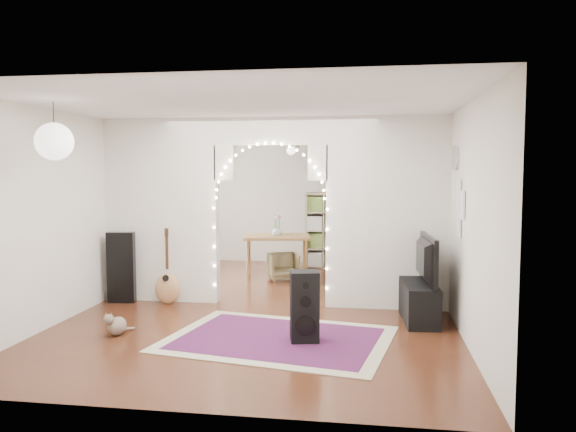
# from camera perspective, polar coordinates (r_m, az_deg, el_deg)

# --- Properties ---
(floor) EXTENTS (7.50, 7.50, 0.00)m
(floor) POSITION_cam_1_polar(r_m,az_deg,el_deg) (8.31, -1.69, -8.88)
(floor) COLOR black
(floor) RESTS_ON ground
(ceiling) EXTENTS (5.00, 7.50, 0.02)m
(ceiling) POSITION_cam_1_polar(r_m,az_deg,el_deg) (8.11, -1.74, 10.00)
(ceiling) COLOR white
(ceiling) RESTS_ON wall_back
(wall_back) EXTENTS (5.00, 0.02, 2.70)m
(wall_back) POSITION_cam_1_polar(r_m,az_deg,el_deg) (11.80, 1.53, 1.77)
(wall_back) COLOR silver
(wall_back) RESTS_ON floor
(wall_front) EXTENTS (5.00, 0.02, 2.70)m
(wall_front) POSITION_cam_1_polar(r_m,az_deg,el_deg) (4.48, -10.32, -3.05)
(wall_front) COLOR silver
(wall_front) RESTS_ON floor
(wall_left) EXTENTS (0.02, 7.50, 2.70)m
(wall_left) POSITION_cam_1_polar(r_m,az_deg,el_deg) (8.89, -17.78, 0.60)
(wall_left) COLOR silver
(wall_left) RESTS_ON floor
(wall_right) EXTENTS (0.02, 7.50, 2.70)m
(wall_right) POSITION_cam_1_polar(r_m,az_deg,el_deg) (8.04, 16.10, 0.23)
(wall_right) COLOR silver
(wall_right) RESTS_ON floor
(divider_wall) EXTENTS (5.00, 0.20, 2.70)m
(divider_wall) POSITION_cam_1_polar(r_m,az_deg,el_deg) (8.09, -1.72, 0.97)
(divider_wall) COLOR silver
(divider_wall) RESTS_ON floor
(fairy_lights) EXTENTS (1.64, 0.04, 1.60)m
(fairy_lights) POSITION_cam_1_polar(r_m,az_deg,el_deg) (7.96, -1.89, 1.81)
(fairy_lights) COLOR #FFEABF
(fairy_lights) RESTS_ON divider_wall
(window) EXTENTS (0.04, 1.20, 1.40)m
(window) POSITION_cam_1_polar(r_m,az_deg,el_deg) (10.51, -13.30, 2.11)
(window) COLOR white
(window) RESTS_ON wall_left
(wall_clock) EXTENTS (0.03, 0.31, 0.31)m
(wall_clock) POSITION_cam_1_polar(r_m,az_deg,el_deg) (7.42, 16.68, 5.66)
(wall_clock) COLOR white
(wall_clock) RESTS_ON wall_right
(picture_frames) EXTENTS (0.02, 0.50, 0.70)m
(picture_frames) POSITION_cam_1_polar(r_m,az_deg,el_deg) (7.04, 17.03, 0.83)
(picture_frames) COLOR white
(picture_frames) RESTS_ON wall_right
(paper_lantern) EXTENTS (0.40, 0.40, 0.40)m
(paper_lantern) POSITION_cam_1_polar(r_m,az_deg,el_deg) (6.48, -22.65, 7.00)
(paper_lantern) COLOR white
(paper_lantern) RESTS_ON ceiling
(ceiling_fan) EXTENTS (1.10, 1.10, 0.30)m
(ceiling_fan) POSITION_cam_1_polar(r_m,az_deg,el_deg) (10.06, 0.32, 7.25)
(ceiling_fan) COLOR #B7963D
(ceiling_fan) RESTS_ON ceiling
(area_rug) EXTENTS (2.79, 2.29, 0.02)m
(area_rug) POSITION_cam_1_polar(r_m,az_deg,el_deg) (6.62, -0.98, -12.34)
(area_rug) COLOR maroon
(area_rug) RESTS_ON floor
(guitar_case) EXTENTS (0.41, 0.18, 1.04)m
(guitar_case) POSITION_cam_1_polar(r_m,az_deg,el_deg) (8.63, -16.59, -5.03)
(guitar_case) COLOR black
(guitar_case) RESTS_ON floor
(acoustic_guitar) EXTENTS (0.40, 0.27, 0.94)m
(acoustic_guitar) POSITION_cam_1_polar(r_m,az_deg,el_deg) (8.38, -12.17, -6.00)
(acoustic_guitar) COLOR #C07F4C
(acoustic_guitar) RESTS_ON floor
(tabby_cat) EXTENTS (0.30, 0.44, 0.30)m
(tabby_cat) POSITION_cam_1_polar(r_m,az_deg,el_deg) (7.04, -17.04, -10.56)
(tabby_cat) COLOR brown
(tabby_cat) RESTS_ON floor
(floor_speaker) EXTENTS (0.37, 0.34, 0.81)m
(floor_speaker) POSITION_cam_1_polar(r_m,az_deg,el_deg) (6.43, 1.68, -9.22)
(floor_speaker) COLOR black
(floor_speaker) RESTS_ON floor
(media_console) EXTENTS (0.47, 1.03, 0.50)m
(media_console) POSITION_cam_1_polar(r_m,az_deg,el_deg) (7.50, 13.16, -8.52)
(media_console) COLOR black
(media_console) RESTS_ON floor
(tv) EXTENTS (0.22, 1.08, 0.62)m
(tv) POSITION_cam_1_polar(r_m,az_deg,el_deg) (7.39, 13.24, -4.30)
(tv) COLOR black
(tv) RESTS_ON media_console
(bookcase) EXTENTS (1.49, 0.52, 1.50)m
(bookcase) POSITION_cam_1_polar(r_m,az_deg,el_deg) (11.19, 5.56, -1.49)
(bookcase) COLOR tan
(bookcase) RESTS_ON floor
(dining_table) EXTENTS (1.33, 1.01, 0.76)m
(dining_table) POSITION_cam_1_polar(r_m,az_deg,el_deg) (10.27, -1.14, -2.40)
(dining_table) COLOR brown
(dining_table) RESTS_ON floor
(flower_vase) EXTENTS (0.21, 0.21, 0.19)m
(flower_vase) POSITION_cam_1_polar(r_m,az_deg,el_deg) (10.25, -1.14, -1.47)
(flower_vase) COLOR silver
(flower_vase) RESTS_ON dining_table
(dining_chair_left) EXTENTS (0.66, 0.66, 0.47)m
(dining_chair_left) POSITION_cam_1_polar(r_m,az_deg,el_deg) (10.01, -0.47, -5.16)
(dining_chair_left) COLOR brown
(dining_chair_left) RESTS_ON floor
(dining_chair_right) EXTENTS (0.69, 0.70, 0.50)m
(dining_chair_right) POSITION_cam_1_polar(r_m,az_deg,el_deg) (9.77, 7.07, -5.38)
(dining_chair_right) COLOR brown
(dining_chair_right) RESTS_ON floor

